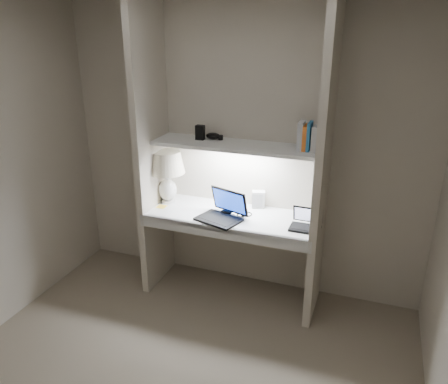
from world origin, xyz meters
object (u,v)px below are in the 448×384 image
at_px(laptop_main, 223,212).
at_px(laptop_netbook, 306,223).
at_px(table_lamp, 167,168).
at_px(speaker, 258,199).
at_px(book_row, 312,137).

bearing_deg(laptop_main, laptop_netbook, 23.06).
height_order(table_lamp, speaker, table_lamp).
distance_m(table_lamp, speaker, 0.86).
distance_m(speaker, book_row, 0.77).
relative_size(speaker, book_row, 0.69).
xyz_separation_m(laptop_main, book_row, (0.66, 0.21, 0.65)).
distance_m(table_lamp, laptop_main, 0.67).
bearing_deg(laptop_netbook, laptop_main, -174.38).
bearing_deg(book_row, laptop_main, -161.98).
height_order(table_lamp, book_row, book_row).
relative_size(laptop_netbook, book_row, 1.09).
height_order(laptop_main, laptop_netbook, laptop_main).
distance_m(laptop_netbook, speaker, 0.54).
relative_size(table_lamp, laptop_netbook, 1.98).
distance_m(laptop_main, laptop_netbook, 0.69).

